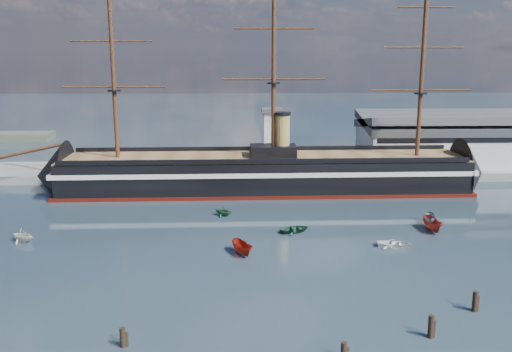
{
  "coord_description": "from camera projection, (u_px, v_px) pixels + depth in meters",
  "views": [
    {
      "loc": [
        -5.25,
        -63.2,
        31.12
      ],
      "look_at": [
        -2.07,
        35.0,
        9.0
      ],
      "focal_mm": 40.0,
      "sensor_mm": 36.0,
      "label": 1
    }
  ],
  "objects": [
    {
      "name": "ground",
      "position": [
        266.0,
        217.0,
        107.63
      ],
      "size": [
        600.0,
        600.0,
        0.0
      ],
      "primitive_type": "plane",
      "color": "black",
      "rests_on": "ground"
    },
    {
      "name": "quay",
      "position": [
        299.0,
        175.0,
        143.05
      ],
      "size": [
        180.0,
        18.0,
        2.0
      ],
      "primitive_type": "cube",
      "color": "slate",
      "rests_on": "ground"
    },
    {
      "name": "warehouse",
      "position": [
        483.0,
        140.0,
        146.72
      ],
      "size": [
        63.0,
        21.0,
        11.6
      ],
      "color": "#B7BABC",
      "rests_on": "ground"
    },
    {
      "name": "quay_tower",
      "position": [
        272.0,
        138.0,
        137.76
      ],
      "size": [
        5.0,
        5.0,
        15.0
      ],
      "color": "silver",
      "rests_on": "ground"
    },
    {
      "name": "warship",
      "position": [
        256.0,
        173.0,
        126.21
      ],
      "size": [
        112.98,
        17.43,
        53.94
      ],
      "rotation": [
        0.0,
        0.0,
        0.01
      ],
      "color": "black",
      "rests_on": "ground"
    },
    {
      "name": "motorboat_a",
      "position": [
        243.0,
        255.0,
        87.75
      ],
      "size": [
        6.83,
        4.75,
        2.57
      ],
      "primitive_type": "imported",
      "rotation": [
        0.0,
        0.0,
        0.42
      ],
      "color": "#A22010",
      "rests_on": "ground"
    },
    {
      "name": "motorboat_b",
      "position": [
        295.0,
        232.0,
        98.6
      ],
      "size": [
        2.48,
        3.58,
        1.55
      ],
      "primitive_type": "imported",
      "rotation": [
        0.0,
        0.0,
        1.95
      ],
      "color": "#1B4735",
      "rests_on": "ground"
    },
    {
      "name": "motorboat_c",
      "position": [
        430.0,
        225.0,
        102.52
      ],
      "size": [
        6.47,
        3.76,
        2.44
      ],
      "primitive_type": "imported",
      "rotation": [
        0.0,
        0.0,
        -0.27
      ],
      "color": "slate",
      "rests_on": "ground"
    },
    {
      "name": "motorboat_d",
      "position": [
        224.0,
        216.0,
        108.1
      ],
      "size": [
        5.33,
        6.33,
        2.16
      ],
      "primitive_type": "imported",
      "rotation": [
        0.0,
        0.0,
        1.0
      ],
      "color": "#1F5231",
      "rests_on": "ground"
    },
    {
      "name": "motorboat_e",
      "position": [
        394.0,
        247.0,
        91.13
      ],
      "size": [
        1.92,
        3.49,
        1.54
      ],
      "primitive_type": "imported",
      "rotation": [
        0.0,
        0.0,
        1.38
      ],
      "color": "white",
      "rests_on": "ground"
    },
    {
      "name": "motorboat_f",
      "position": [
        432.0,
        231.0,
        99.05
      ],
      "size": [
        7.35,
        3.12,
        2.87
      ],
      "primitive_type": "imported",
      "rotation": [
        0.0,
        0.0,
        0.07
      ],
      "color": "maroon",
      "rests_on": "ground"
    },
    {
      "name": "motorboat_g",
      "position": [
        23.0,
        242.0,
        93.68
      ],
      "size": [
        5.55,
        7.44,
        2.5
      ],
      "primitive_type": "imported",
      "rotation": [
        0.0,
        0.0,
        1.14
      ],
      "color": "silver",
      "rests_on": "ground"
    },
    {
      "name": "piling_near_left",
      "position": [
        123.0,
        347.0,
        60.73
      ],
      "size": [
        0.64,
        0.64,
        2.89
      ],
      "primitive_type": "cylinder",
      "color": "black",
      "rests_on": "ground"
    },
    {
      "name": "piling_near_right",
      "position": [
        474.0,
        311.0,
        68.91
      ],
      "size": [
        0.64,
        0.64,
        3.27
      ],
      "primitive_type": "cylinder",
      "color": "black",
      "rests_on": "ground"
    },
    {
      "name": "piling_extra",
      "position": [
        430.0,
        338.0,
        62.66
      ],
      "size": [
        0.64,
        0.64,
        3.33
      ],
      "primitive_type": "cylinder",
      "color": "black",
      "rests_on": "ground"
    }
  ]
}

